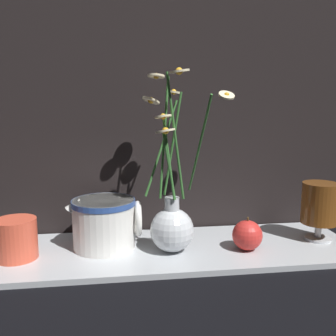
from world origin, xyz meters
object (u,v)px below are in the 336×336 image
(ceramic_pitcher, at_px, (105,221))
(tea_glass, at_px, (320,205))
(vase_with_flowers, at_px, (172,219))
(yellow_mug, at_px, (15,239))
(orange_fruit, at_px, (247,235))

(ceramic_pitcher, height_order, tea_glass, tea_glass)
(vase_with_flowers, bearing_deg, yellow_mug, 179.14)
(orange_fruit, bearing_deg, ceramic_pitcher, 169.20)
(ceramic_pitcher, xyz_separation_m, tea_glass, (0.49, -0.02, 0.03))
(ceramic_pitcher, height_order, orange_fruit, ceramic_pitcher)
(tea_glass, distance_m, orange_fruit, 0.20)
(vase_with_flowers, bearing_deg, orange_fruit, -5.65)
(vase_with_flowers, height_order, ceramic_pitcher, vase_with_flowers)
(vase_with_flowers, bearing_deg, tea_glass, 2.91)
(vase_with_flowers, relative_size, orange_fruit, 5.21)
(vase_with_flowers, relative_size, ceramic_pitcher, 2.34)
(vase_with_flowers, height_order, orange_fruit, vase_with_flowers)
(vase_with_flowers, xyz_separation_m, ceramic_pitcher, (-0.14, 0.04, -0.01))
(yellow_mug, relative_size, tea_glass, 0.70)
(yellow_mug, bearing_deg, tea_glass, 1.09)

